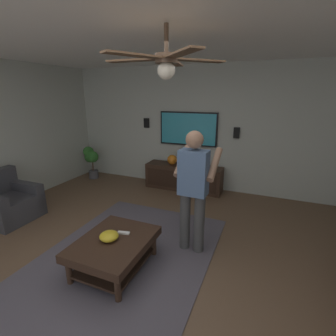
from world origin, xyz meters
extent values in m
plane|color=brown|center=(0.00, 0.00, 0.00)|extent=(7.70, 7.70, 0.00)
cube|color=#B2B7AD|center=(3.08, 0.00, 1.33)|extent=(0.10, 6.62, 2.66)
cube|color=white|center=(0.00, 0.00, 2.71)|extent=(6.26, 6.62, 0.10)
cube|color=#514C56|center=(0.12, 0.29, 0.01)|extent=(2.94, 2.11, 0.01)
cube|color=#38383D|center=(0.28, 2.66, 0.20)|extent=(0.81, 0.81, 0.40)
cube|color=#38383D|center=(0.60, 2.66, 0.28)|extent=(0.17, 0.80, 0.56)
cube|color=#332116|center=(-0.08, 0.29, 0.35)|extent=(1.00, 0.80, 0.10)
cylinder|color=#332116|center=(0.34, -0.03, 0.15)|extent=(0.07, 0.07, 0.30)
cylinder|color=#332116|center=(0.34, 0.61, 0.15)|extent=(0.07, 0.07, 0.30)
cylinder|color=#332116|center=(-0.50, -0.03, 0.15)|extent=(0.07, 0.07, 0.30)
cylinder|color=#332116|center=(-0.50, 0.61, 0.15)|extent=(0.07, 0.07, 0.30)
cube|color=black|center=(-0.08, 0.29, 0.10)|extent=(0.88, 0.68, 0.03)
cube|color=#332116|center=(2.75, 0.39, 0.28)|extent=(0.44, 1.70, 0.55)
cube|color=black|center=(2.52, 0.39, 0.28)|extent=(0.01, 1.56, 0.39)
cube|color=black|center=(2.99, 0.39, 1.33)|extent=(0.05, 1.30, 0.73)
cube|color=teal|center=(2.96, 0.39, 1.33)|extent=(0.01, 1.24, 0.67)
cylinder|color=#3F3F3F|center=(0.65, -0.55, 0.41)|extent=(0.14, 0.14, 0.82)
cylinder|color=#3F3F3F|center=(0.65, -0.35, 0.41)|extent=(0.14, 0.14, 0.82)
cube|color=slate|center=(0.65, -0.45, 1.11)|extent=(0.23, 0.37, 0.58)
sphere|color=#997056|center=(0.65, -0.45, 1.53)|extent=(0.22, 0.22, 0.22)
cylinder|color=#997056|center=(0.82, -0.68, 1.20)|extent=(0.48, 0.11, 0.37)
cylinder|color=#997056|center=(0.84, -0.24, 1.20)|extent=(0.48, 0.11, 0.37)
cube|color=white|center=(1.03, -0.46, 1.10)|extent=(0.04, 0.05, 0.16)
cylinder|color=#4C4C51|center=(2.58, 2.76, 0.10)|extent=(0.23, 0.23, 0.20)
cylinder|color=brown|center=(2.58, 2.76, 0.36)|extent=(0.03, 0.03, 0.32)
sphere|color=#2D6B28|center=(2.51, 2.78, 0.55)|extent=(0.23, 0.23, 0.23)
sphere|color=#2D6B28|center=(2.51, 2.69, 0.58)|extent=(0.28, 0.28, 0.28)
sphere|color=#2D6B28|center=(2.56, 2.87, 0.54)|extent=(0.18, 0.18, 0.18)
sphere|color=#2D6B28|center=(2.53, 2.82, 0.69)|extent=(0.26, 0.26, 0.26)
ellipsoid|color=gold|center=(-0.11, 0.34, 0.45)|extent=(0.22, 0.22, 0.10)
cube|color=white|center=(0.07, 0.25, 0.41)|extent=(0.08, 0.16, 0.02)
sphere|color=orange|center=(2.73, 0.66, 0.66)|extent=(0.22, 0.22, 0.22)
cube|color=black|center=(3.00, -0.65, 1.30)|extent=(0.06, 0.12, 0.22)
cube|color=black|center=(3.00, 1.43, 1.41)|extent=(0.06, 0.12, 0.22)
cylinder|color=#4C3828|center=(-0.01, -0.36, 2.50)|extent=(0.04, 0.04, 0.28)
cylinder|color=#4C3828|center=(-0.01, -0.36, 2.36)|extent=(0.20, 0.20, 0.08)
sphere|color=silver|center=(-0.01, -0.36, 2.26)|extent=(0.16, 0.16, 0.16)
cube|color=brown|center=(0.30, -0.31, 2.36)|extent=(0.57, 0.22, 0.02)
cube|color=brown|center=(-0.02, -0.05, 2.36)|extent=(0.13, 0.56, 0.02)
cube|color=brown|center=(-0.30, -0.21, 2.36)|extent=(0.55, 0.37, 0.02)
cube|color=brown|center=(-0.25, -0.59, 2.36)|extent=(0.49, 0.47, 0.02)
cube|color=brown|center=(0.22, -0.59, 2.36)|extent=(0.49, 0.47, 0.02)
camera|label=1|loc=(-2.19, -1.29, 2.06)|focal=26.32mm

